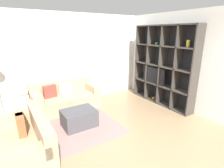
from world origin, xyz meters
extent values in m
plane|color=#9E7F5B|center=(0.00, 0.00, 0.00)|extent=(16.00, 16.00, 0.00)
cube|color=white|center=(0.00, 3.25, 1.35)|extent=(5.88, 0.07, 2.70)
cube|color=white|center=(0.00, 3.20, 1.45)|extent=(2.57, 0.01, 1.60)
cube|color=beige|center=(-1.46, 3.19, 1.45)|extent=(0.44, 0.03, 1.90)
cube|color=beige|center=(1.46, 3.19, 1.45)|extent=(0.44, 0.03, 1.90)
cube|color=white|center=(2.37, 1.61, 1.35)|extent=(0.07, 4.41, 2.70)
cube|color=gray|center=(-0.96, 1.67, 0.01)|extent=(2.51, 1.87, 0.01)
cube|color=#232328|center=(2.33, 1.61, 1.18)|extent=(0.02, 2.10, 2.35)
cube|color=#3D3833|center=(2.16, 0.56, 1.18)|extent=(0.35, 0.04, 2.35)
cube|color=#3D3833|center=(2.16, 1.09, 1.18)|extent=(0.35, 0.04, 2.35)
cube|color=#3D3833|center=(2.16, 1.61, 1.18)|extent=(0.35, 0.04, 2.35)
cube|color=#3D3833|center=(2.16, 2.14, 1.18)|extent=(0.35, 0.04, 2.35)
cube|color=#3D3833|center=(2.16, 2.66, 1.18)|extent=(0.35, 0.04, 2.35)
cube|color=#3D3833|center=(2.16, 1.61, 0.02)|extent=(0.35, 2.10, 0.04)
cube|color=#3D3833|center=(2.16, 1.61, 0.59)|extent=(0.35, 2.10, 0.04)
cube|color=#3D3833|center=(2.16, 1.61, 1.18)|extent=(0.35, 2.10, 0.04)
cube|color=#3D3833|center=(2.16, 1.61, 1.76)|extent=(0.35, 2.10, 0.04)
cube|color=#3D3833|center=(2.16, 1.61, 2.33)|extent=(0.35, 2.10, 0.04)
cube|color=black|center=(2.02, 1.83, 0.86)|extent=(0.04, 0.84, 0.50)
cube|color=black|center=(2.04, 1.83, 0.62)|extent=(0.10, 0.24, 0.03)
cube|color=orange|center=(2.14, 1.86, 0.07)|extent=(0.07, 0.07, 0.07)
cylinder|color=gold|center=(2.14, 0.85, 1.87)|extent=(0.09, 0.09, 0.18)
cube|color=#388947|center=(2.14, 1.89, 1.82)|extent=(0.07, 0.07, 0.07)
cube|color=tan|center=(-0.48, 2.72, 0.22)|extent=(1.84, 0.87, 0.43)
cube|color=tan|center=(-0.48, 3.06, 0.61)|extent=(1.84, 0.18, 0.36)
cube|color=tan|center=(-1.28, 2.72, 0.53)|extent=(0.24, 0.81, 0.20)
cube|color=tan|center=(0.32, 2.72, 0.53)|extent=(0.24, 0.81, 0.20)
cube|color=beige|center=(-0.48, 2.78, 0.60)|extent=(0.35, 0.15, 0.34)
cube|color=#AD3D33|center=(-0.90, 2.78, 0.60)|extent=(0.35, 0.16, 0.34)
cube|color=tan|center=(-1.84, 1.06, 0.22)|extent=(0.87, 1.57, 0.43)
cube|color=tan|center=(-1.50, 1.06, 0.61)|extent=(0.18, 1.57, 0.36)
cube|color=tan|center=(-1.84, 1.72, 0.53)|extent=(0.81, 0.24, 0.20)
cube|color=tan|center=(-1.84, 0.40, 0.53)|extent=(0.81, 0.24, 0.20)
cube|color=#C65B33|center=(-1.78, 1.24, 0.60)|extent=(0.13, 0.34, 0.34)
cube|color=tan|center=(-1.78, 1.43, 0.60)|extent=(0.12, 0.34, 0.34)
cube|color=#47474C|center=(-0.55, 1.64, 0.20)|extent=(0.76, 0.57, 0.41)
cylinder|color=black|center=(-2.12, 2.93, 0.01)|extent=(0.26, 0.26, 0.02)
camera|label=1|loc=(-1.91, -1.89, 2.16)|focal=28.00mm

